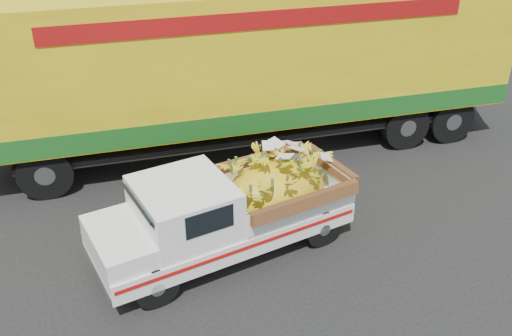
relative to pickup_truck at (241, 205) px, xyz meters
name	(u,v)px	position (x,y,z in m)	size (l,w,h in m)	color
ground	(194,258)	(-0.92, -0.06, -0.84)	(100.00, 100.00, 0.00)	black
curb	(125,120)	(-0.92, 5.93, -0.76)	(60.00, 0.25, 0.15)	gray
sidewalk	(111,92)	(-0.92, 8.03, -0.77)	(60.00, 4.00, 0.14)	gray
pickup_truck	(241,205)	(0.00, 0.00, 0.00)	(4.62, 2.18, 1.56)	black
semi_trailer	(250,61)	(1.57, 3.48, 1.28)	(12.03, 3.88, 3.80)	black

